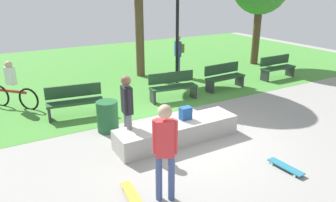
{
  "coord_description": "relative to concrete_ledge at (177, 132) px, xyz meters",
  "views": [
    {
      "loc": [
        -4.08,
        -6.17,
        3.63
      ],
      "look_at": [
        -0.31,
        0.37,
        0.9
      ],
      "focal_mm": 34.36,
      "sensor_mm": 36.0,
      "label": 1
    }
  ],
  "objects": [
    {
      "name": "ground_plane",
      "position": [
        0.31,
        0.09,
        -0.24
      ],
      "size": [
        28.0,
        28.0,
        0.0
      ],
      "primitive_type": "plane",
      "color": "gray"
    },
    {
      "name": "grass_lawn",
      "position": [
        0.31,
        7.9,
        -0.24
      ],
      "size": [
        26.6,
        12.38,
        0.01
      ],
      "primitive_type": "cube",
      "color": "#478C38",
      "rests_on": "ground_plane"
    },
    {
      "name": "concrete_ledge",
      "position": [
        0.0,
        0.0,
        0.0
      ],
      "size": [
        3.13,
        0.8,
        0.49
      ],
      "primitive_type": "cube",
      "color": "#A8A59E",
      "rests_on": "ground_plane"
    },
    {
      "name": "backpack_on_ledge",
      "position": [
        0.28,
        0.08,
        0.4
      ],
      "size": [
        0.29,
        0.21,
        0.32
      ],
      "primitive_type": "cube",
      "rotation": [
        0.0,
        0.0,
        3.18
      ],
      "color": "#1E4C8C",
      "rests_on": "concrete_ledge"
    },
    {
      "name": "skater_performing_trick",
      "position": [
        -1.39,
        -1.86,
        0.83
      ],
      "size": [
        0.38,
        0.34,
        1.82
      ],
      "color": "#3F5184",
      "rests_on": "ground_plane"
    },
    {
      "name": "skater_watching",
      "position": [
        -1.15,
        0.35,
        0.78
      ],
      "size": [
        0.23,
        0.43,
        1.75
      ],
      "color": "slate",
      "rests_on": "ground_plane"
    },
    {
      "name": "skateboard_by_ledge",
      "position": [
        1.27,
        -2.26,
        -0.18
      ],
      "size": [
        0.26,
        0.81,
        0.08
      ],
      "color": "teal",
      "rests_on": "ground_plane"
    },
    {
      "name": "skateboard_spare",
      "position": [
        -1.89,
        -1.49,
        -0.18
      ],
      "size": [
        0.28,
        0.82,
        0.08
      ],
      "color": "gold",
      "rests_on": "ground_plane"
    },
    {
      "name": "park_bench_near_lamppost",
      "position": [
        -1.74,
        2.86,
        0.24
      ],
      "size": [
        1.65,
        0.69,
        0.91
      ],
      "color": "#1E4223",
      "rests_on": "ground_plane"
    },
    {
      "name": "park_bench_center_lawn",
      "position": [
        3.73,
        2.79,
        0.24
      ],
      "size": [
        1.62,
        0.56,
        0.91
      ],
      "color": "#1E4223",
      "rests_on": "ground_plane"
    },
    {
      "name": "park_bench_far_right",
      "position": [
        6.53,
        2.83,
        0.24
      ],
      "size": [
        1.6,
        0.48,
        0.91
      ],
      "color": "#1E4223",
      "rests_on": "ground_plane"
    },
    {
      "name": "park_bench_far_left",
      "position": [
        1.47,
        2.69,
        0.24
      ],
      "size": [
        1.65,
        0.68,
        0.91
      ],
      "color": "#1E4223",
      "rests_on": "ground_plane"
    },
    {
      "name": "lamp_post",
      "position": [
        2.61,
        4.3,
        2.17
      ],
      "size": [
        0.28,
        0.28,
        3.94
      ],
      "color": "black",
      "rests_on": "ground_plane"
    },
    {
      "name": "trash_bin",
      "position": [
        -1.27,
        1.41,
        0.16
      ],
      "size": [
        0.56,
        0.56,
        0.82
      ],
      "primitive_type": "cylinder",
      "color": "#1E592D",
      "rests_on": "ground_plane"
    },
    {
      "name": "pedestrian_with_backpack",
      "position": [
        3.22,
        5.19,
        0.78
      ],
      "size": [
        0.39,
        0.42,
        1.71
      ],
      "color": "#3F5184",
      "rests_on": "ground_plane"
    },
    {
      "name": "cyclist_on_bicycle",
      "position": [
        -3.22,
        4.52,
        0.39
      ],
      "size": [
        1.28,
        1.38,
        1.52
      ],
      "color": "black",
      "rests_on": "ground_plane"
    }
  ]
}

